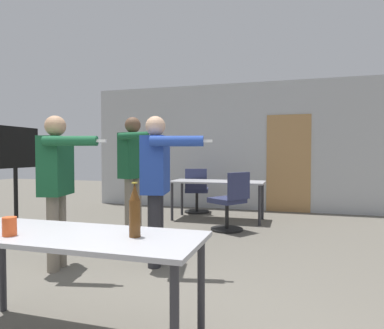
% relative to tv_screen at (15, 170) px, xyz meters
% --- Properties ---
extents(back_wall, '(6.71, 0.12, 2.77)m').
position_rel_tv_screen_xyz_m(back_wall, '(2.83, 3.36, 0.39)').
color(back_wall, '#B2B5B7').
rests_on(back_wall, ground_plane).
extents(conference_table_near, '(1.73, 0.64, 0.72)m').
position_rel_tv_screen_xyz_m(conference_table_near, '(2.63, -2.30, -0.34)').
color(conference_table_near, '#A8A8AD').
rests_on(conference_table_near, ground_plane).
extents(conference_table_far, '(1.71, 0.71, 0.72)m').
position_rel_tv_screen_xyz_m(conference_table_far, '(2.67, 2.03, -0.33)').
color(conference_table_far, '#A8A8AD').
rests_on(conference_table_far, ground_plane).
extents(tv_screen, '(0.44, 0.92, 1.64)m').
position_rel_tv_screen_xyz_m(tv_screen, '(0.00, 0.00, 0.00)').
color(tv_screen, black).
rests_on(tv_screen, ground_plane).
extents(person_center_tall, '(0.85, 0.65, 1.65)m').
position_rel_tv_screen_xyz_m(person_center_tall, '(2.56, -0.66, 0.00)').
color(person_center_tall, '#28282D').
rests_on(person_center_tall, ground_plane).
extents(person_near_casual, '(0.74, 0.78, 1.78)m').
position_rel_tv_screen_xyz_m(person_near_casual, '(1.70, 0.51, 0.10)').
color(person_near_casual, slate).
rests_on(person_near_casual, ground_plane).
extents(person_far_watching, '(0.83, 0.59, 1.64)m').
position_rel_tv_screen_xyz_m(person_far_watching, '(1.60, -1.09, 0.01)').
color(person_far_watching, slate).
rests_on(person_far_watching, ground_plane).
extents(office_chair_far_right, '(0.55, 0.60, 0.93)m').
position_rel_tv_screen_xyz_m(office_chair_far_right, '(2.09, 2.63, -0.55)').
color(office_chair_far_right, black).
rests_on(office_chair_far_right, ground_plane).
extents(office_chair_far_left, '(0.68, 0.67, 0.94)m').
position_rel_tv_screen_xyz_m(office_chair_far_left, '(3.05, 1.19, -0.54)').
color(office_chair_far_left, black).
rests_on(office_chair_far_left, ground_plane).
extents(beer_bottle, '(0.07, 0.07, 0.34)m').
position_rel_tv_screen_xyz_m(beer_bottle, '(3.07, -2.27, -0.10)').
color(beer_bottle, '#563314').
rests_on(beer_bottle, conference_table_near).
extents(drink_cup, '(0.08, 0.08, 0.12)m').
position_rel_tv_screen_xyz_m(drink_cup, '(2.31, -2.46, -0.20)').
color(drink_cup, '#E05123').
rests_on(drink_cup, conference_table_near).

